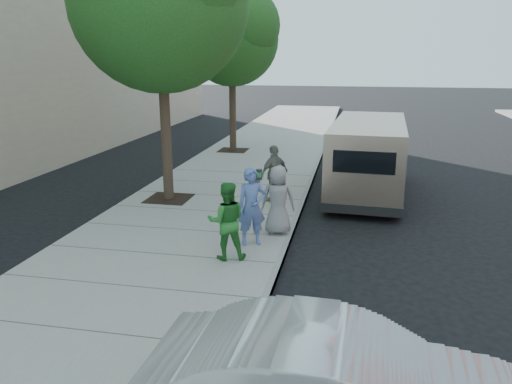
{
  "coord_description": "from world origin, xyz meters",
  "views": [
    {
      "loc": [
        2.79,
        -10.44,
        4.07
      ],
      "look_at": [
        0.66,
        0.18,
        1.1
      ],
      "focal_mm": 35.0,
      "sensor_mm": 36.0,
      "label": 1
    }
  ],
  "objects_px": {
    "parking_meter": "(255,187)",
    "van": "(368,156)",
    "person_gray_shirt": "(278,200)",
    "person_striped_polo": "(274,173)",
    "tree_far": "(233,34)",
    "person_officer": "(252,207)",
    "person_green_shirt": "(227,221)"
  },
  "relations": [
    {
      "from": "person_striped_polo",
      "to": "person_officer",
      "type": "bearing_deg",
      "value": 41.39
    },
    {
      "from": "parking_meter",
      "to": "person_gray_shirt",
      "type": "xyz_separation_m",
      "value": [
        0.5,
        0.15,
        -0.3
      ]
    },
    {
      "from": "person_green_shirt",
      "to": "person_striped_polo",
      "type": "xyz_separation_m",
      "value": [
        0.27,
        4.18,
        0.01
      ]
    },
    {
      "from": "person_officer",
      "to": "person_green_shirt",
      "type": "height_order",
      "value": "person_officer"
    },
    {
      "from": "tree_far",
      "to": "person_gray_shirt",
      "type": "height_order",
      "value": "tree_far"
    },
    {
      "from": "tree_far",
      "to": "person_striped_polo",
      "type": "xyz_separation_m",
      "value": [
        2.92,
        -7.26,
        -3.94
      ]
    },
    {
      "from": "parking_meter",
      "to": "person_gray_shirt",
      "type": "bearing_deg",
      "value": -1.83
    },
    {
      "from": "van",
      "to": "person_striped_polo",
      "type": "bearing_deg",
      "value": -140.91
    },
    {
      "from": "person_striped_polo",
      "to": "person_gray_shirt",
      "type": "bearing_deg",
      "value": 51.52
    },
    {
      "from": "person_gray_shirt",
      "to": "van",
      "type": "bearing_deg",
      "value": -124.61
    },
    {
      "from": "tree_far",
      "to": "person_green_shirt",
      "type": "xyz_separation_m",
      "value": [
        2.65,
        -11.45,
        -3.95
      ]
    },
    {
      "from": "person_officer",
      "to": "person_green_shirt",
      "type": "xyz_separation_m",
      "value": [
        -0.33,
        -0.86,
        -0.05
      ]
    },
    {
      "from": "parking_meter",
      "to": "person_green_shirt",
      "type": "height_order",
      "value": "person_green_shirt"
    },
    {
      "from": "person_officer",
      "to": "person_gray_shirt",
      "type": "bearing_deg",
      "value": 37.99
    },
    {
      "from": "van",
      "to": "person_gray_shirt",
      "type": "bearing_deg",
      "value": -111.68
    },
    {
      "from": "van",
      "to": "person_striped_polo",
      "type": "relative_size",
      "value": 3.84
    },
    {
      "from": "tree_far",
      "to": "person_green_shirt",
      "type": "height_order",
      "value": "tree_far"
    },
    {
      "from": "parking_meter",
      "to": "person_striped_polo",
      "type": "distance_m",
      "value": 2.7
    },
    {
      "from": "van",
      "to": "person_green_shirt",
      "type": "relative_size",
      "value": 3.87
    },
    {
      "from": "tree_far",
      "to": "van",
      "type": "xyz_separation_m",
      "value": [
        5.45,
        -5.44,
        -3.71
      ]
    },
    {
      "from": "van",
      "to": "person_striped_polo",
      "type": "distance_m",
      "value": 3.13
    },
    {
      "from": "parking_meter",
      "to": "person_striped_polo",
      "type": "bearing_deg",
      "value": 71.63
    },
    {
      "from": "van",
      "to": "person_officer",
      "type": "xyz_separation_m",
      "value": [
        -2.47,
        -5.14,
        -0.19
      ]
    },
    {
      "from": "van",
      "to": "person_gray_shirt",
      "type": "height_order",
      "value": "van"
    },
    {
      "from": "person_officer",
      "to": "parking_meter",
      "type": "bearing_deg",
      "value": 72.46
    },
    {
      "from": "parking_meter",
      "to": "van",
      "type": "xyz_separation_m",
      "value": [
        2.53,
        4.5,
        -0.07
      ]
    },
    {
      "from": "parking_meter",
      "to": "person_striped_polo",
      "type": "xyz_separation_m",
      "value": [
        0.0,
        2.68,
        -0.3
      ]
    },
    {
      "from": "parking_meter",
      "to": "person_green_shirt",
      "type": "xyz_separation_m",
      "value": [
        -0.26,
        -1.5,
        -0.3
      ]
    },
    {
      "from": "person_officer",
      "to": "person_gray_shirt",
      "type": "relative_size",
      "value": 1.06
    },
    {
      "from": "parking_meter",
      "to": "tree_far",
      "type": "bearing_deg",
      "value": 88.03
    },
    {
      "from": "person_gray_shirt",
      "to": "person_striped_polo",
      "type": "xyz_separation_m",
      "value": [
        -0.5,
        2.53,
        0.01
      ]
    },
    {
      "from": "parking_meter",
      "to": "van",
      "type": "height_order",
      "value": "van"
    }
  ]
}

